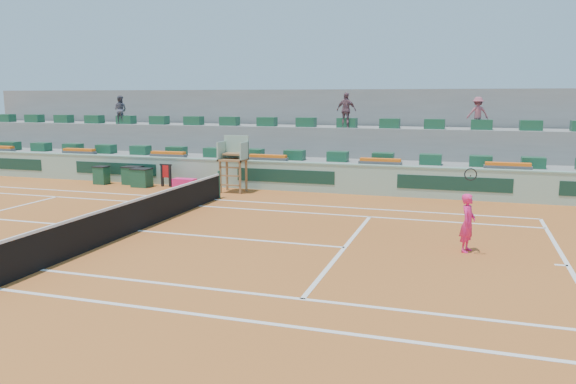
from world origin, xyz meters
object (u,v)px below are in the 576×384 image
object	(u,v)px
umpire_chair	(234,156)
drink_cooler_a	(142,178)
tennis_player	(468,222)
player_bag	(185,184)

from	to	relation	value
umpire_chair	drink_cooler_a	distance (m)	4.66
drink_cooler_a	tennis_player	bearing A→B (deg)	-26.02
player_bag	drink_cooler_a	distance (m)	2.11
player_bag	tennis_player	size ratio (longest dim) A/B	0.45
umpire_chair	drink_cooler_a	world-z (taller)	umpire_chair
player_bag	drink_cooler_a	size ratio (longest dim) A/B	1.21
drink_cooler_a	tennis_player	size ratio (longest dim) A/B	0.37
umpire_chair	drink_cooler_a	bearing A→B (deg)	-179.59
umpire_chair	tennis_player	distance (m)	11.79
player_bag	tennis_player	distance (m)	13.86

